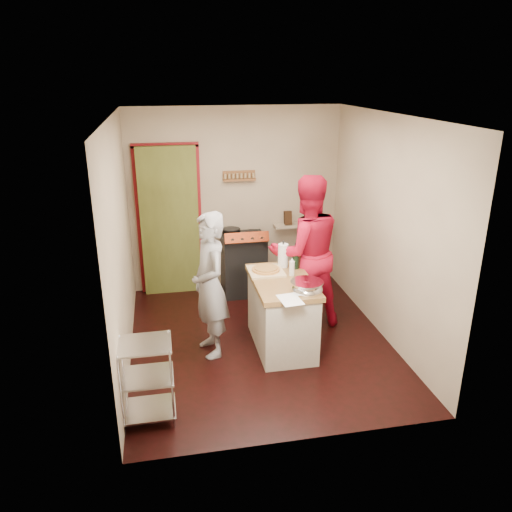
# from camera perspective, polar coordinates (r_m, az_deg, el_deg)

# --- Properties ---
(floor) EXTENTS (3.50, 3.50, 0.00)m
(floor) POSITION_cam_1_polar(r_m,az_deg,el_deg) (6.05, 0.41, -9.63)
(floor) COLOR black
(floor) RESTS_ON ground
(back_wall) EXTENTS (3.00, 0.44, 2.60)m
(back_wall) POSITION_cam_1_polar(r_m,az_deg,el_deg) (7.18, -7.43, 4.90)
(back_wall) COLOR tan
(back_wall) RESTS_ON ground
(left_wall) EXTENTS (0.04, 3.50, 2.60)m
(left_wall) POSITION_cam_1_polar(r_m,az_deg,el_deg) (5.44, -15.25, 1.14)
(left_wall) COLOR tan
(left_wall) RESTS_ON ground
(right_wall) EXTENTS (0.04, 3.50, 2.60)m
(right_wall) POSITION_cam_1_polar(r_m,az_deg,el_deg) (5.98, 14.69, 2.94)
(right_wall) COLOR tan
(right_wall) RESTS_ON ground
(ceiling) EXTENTS (3.00, 3.50, 0.02)m
(ceiling) POSITION_cam_1_polar(r_m,az_deg,el_deg) (5.26, 0.49, 15.85)
(ceiling) COLOR white
(ceiling) RESTS_ON back_wall
(stove) EXTENTS (0.60, 0.63, 1.00)m
(stove) POSITION_cam_1_polar(r_m,az_deg,el_deg) (7.13, -1.46, -0.82)
(stove) COLOR black
(stove) RESTS_ON ground
(wire_shelving) EXTENTS (0.48, 0.40, 0.80)m
(wire_shelving) POSITION_cam_1_polar(r_m,az_deg,el_deg) (4.71, -12.40, -13.42)
(wire_shelving) COLOR silver
(wire_shelving) RESTS_ON ground
(island) EXTENTS (0.69, 1.24, 1.15)m
(island) POSITION_cam_1_polar(r_m,az_deg,el_deg) (5.75, 3.02, -6.26)
(island) COLOR #BBB19F
(island) RESTS_ON ground
(person_stripe) EXTENTS (0.51, 0.67, 1.65)m
(person_stripe) POSITION_cam_1_polar(r_m,az_deg,el_deg) (5.49, -5.31, -3.36)
(person_stripe) COLOR silver
(person_stripe) RESTS_ON ground
(person_red) EXTENTS (0.97, 0.79, 1.90)m
(person_red) POSITION_cam_1_polar(r_m,az_deg,el_deg) (6.11, 5.70, 0.44)
(person_red) COLOR #AA0B25
(person_red) RESTS_ON ground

